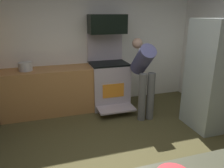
{
  "coord_description": "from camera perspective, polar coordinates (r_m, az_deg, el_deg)",
  "views": [
    {
      "loc": [
        -0.71,
        -2.25,
        1.92
      ],
      "look_at": [
        0.07,
        0.3,
        1.05
      ],
      "focal_mm": 34.85,
      "sensor_mm": 36.0,
      "label": 1
    }
  ],
  "objects": [
    {
      "name": "wall_back",
      "position": [
        4.69,
        -8.38,
        10.29
      ],
      "size": [
        5.2,
        0.12,
        2.6
      ],
      "primitive_type": "cube",
      "color": "silver",
      "rests_on": "ground"
    },
    {
      "name": "oven_range",
      "position": [
        4.61,
        -0.86,
        0.27
      ],
      "size": [
        0.76,
        1.02,
        1.53
      ],
      "color": "#BFB1BA",
      "rests_on": "ground"
    },
    {
      "name": "microwave",
      "position": [
        4.49,
        -1.29,
        15.45
      ],
      "size": [
        0.74,
        0.38,
        0.37
      ],
      "primitive_type": "cube",
      "color": "black",
      "rests_on": "oven_range"
    },
    {
      "name": "stock_pot",
      "position": [
        4.35,
        -21.77,
        4.29
      ],
      "size": [
        0.25,
        0.25,
        0.16
      ],
      "primitive_type": "cylinder",
      "color": "#B9B9B9",
      "rests_on": "lower_cabinet_run"
    },
    {
      "name": "refrigerator",
      "position": [
        4.07,
        26.0,
        2.04
      ],
      "size": [
        0.84,
        0.74,
        1.85
      ],
      "color": "#B4C1BB",
      "rests_on": "ground"
    },
    {
      "name": "ground_plane",
      "position": [
        3.05,
        0.36,
        -21.2
      ],
      "size": [
        5.2,
        4.8,
        0.02
      ],
      "primitive_type": "cube",
      "color": "brown"
    },
    {
      "name": "lower_cabinet_run",
      "position": [
        4.48,
        -18.56,
        -2.05
      ],
      "size": [
        2.4,
        0.6,
        0.9
      ],
      "primitive_type": "cube",
      "color": "#B57A43",
      "rests_on": "ground"
    },
    {
      "name": "person_cook",
      "position": [
        4.08,
        8.29,
        3.23
      ],
      "size": [
        0.31,
        0.7,
        1.47
      ],
      "color": "slate",
      "rests_on": "ground"
    }
  ]
}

